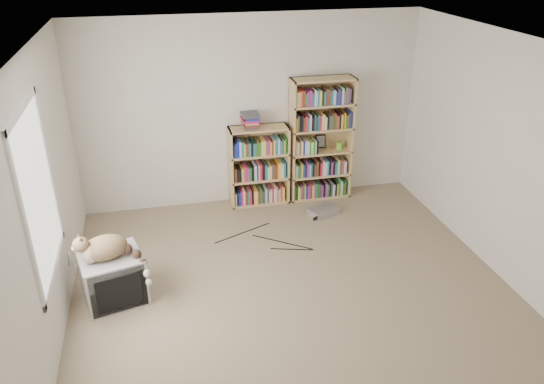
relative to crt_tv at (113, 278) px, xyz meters
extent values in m
cube|color=gray|center=(1.80, -0.55, -0.25)|extent=(4.50, 5.00, 0.01)
cube|color=silver|center=(1.80, 1.95, 1.00)|extent=(4.50, 0.02, 2.50)
cube|color=silver|center=(-0.45, -0.55, 1.00)|extent=(0.02, 5.00, 2.50)
cube|color=silver|center=(4.05, -0.55, 1.00)|extent=(0.02, 5.00, 2.50)
cube|color=white|center=(1.80, -0.55, 2.25)|extent=(4.50, 5.00, 0.02)
cube|color=white|center=(-0.44, -0.35, 1.15)|extent=(0.02, 1.22, 1.52)
cube|color=#A3A3A6|center=(0.00, -0.01, 0.00)|extent=(0.70, 0.65, 0.51)
cube|color=black|center=(0.06, -0.25, 0.00)|extent=(0.53, 0.16, 0.47)
cube|color=black|center=(0.07, -0.27, -0.01)|extent=(0.42, 0.12, 0.36)
cube|color=black|center=(-0.03, 0.11, -0.01)|extent=(0.41, 0.37, 0.31)
ellipsoid|color=#382817|center=(-0.03, -0.03, 0.37)|extent=(0.50, 0.40, 0.24)
ellipsoid|color=#382817|center=(0.08, 0.00, 0.36)|extent=(0.25, 0.27, 0.18)
ellipsoid|color=tan|center=(-0.16, -0.09, 0.36)|extent=(0.21, 0.21, 0.20)
ellipsoid|color=#382817|center=(-0.23, -0.10, 0.48)|extent=(0.19, 0.19, 0.15)
sphere|color=beige|center=(-0.28, -0.12, 0.46)|extent=(0.08, 0.08, 0.06)
cone|color=black|center=(-0.21, -0.13, 0.55)|extent=(0.07, 0.08, 0.08)
cone|color=black|center=(-0.24, -0.05, 0.55)|extent=(0.07, 0.08, 0.08)
cube|color=tan|center=(2.32, 1.79, 0.59)|extent=(0.02, 0.30, 1.68)
cube|color=tan|center=(3.14, 1.79, 0.59)|extent=(0.02, 0.30, 1.68)
cube|color=tan|center=(2.73, 1.93, 0.59)|extent=(0.84, 0.03, 1.68)
cube|color=tan|center=(2.73, 1.79, 1.42)|extent=(0.84, 0.30, 0.02)
cube|color=tan|center=(2.73, 1.79, -0.24)|extent=(0.84, 0.30, 0.03)
cube|color=tan|center=(2.73, 1.79, 0.09)|extent=(0.84, 0.30, 0.03)
cube|color=tan|center=(2.73, 1.79, 0.42)|extent=(0.84, 0.30, 0.02)
cube|color=tan|center=(2.73, 1.79, 0.76)|extent=(0.84, 0.30, 0.02)
cube|color=tan|center=(2.73, 1.79, 1.09)|extent=(0.84, 0.30, 0.02)
cube|color=red|center=(2.73, 1.79, -0.13)|extent=(0.76, 0.24, 0.19)
cube|color=#172899|center=(2.73, 1.79, 0.20)|extent=(0.76, 0.24, 0.19)
cube|color=#167F2D|center=(2.73, 1.79, 0.53)|extent=(0.76, 0.24, 0.19)
cube|color=beige|center=(2.73, 1.79, 0.86)|extent=(0.76, 0.24, 0.19)
cube|color=black|center=(2.73, 1.79, 1.19)|extent=(0.76, 0.24, 0.19)
cube|color=tan|center=(1.49, 1.79, 0.29)|extent=(0.03, 0.30, 1.09)
cube|color=tan|center=(2.25, 1.79, 0.29)|extent=(0.03, 0.30, 1.09)
cube|color=tan|center=(1.87, 1.93, 0.29)|extent=(0.79, 0.03, 1.09)
cube|color=tan|center=(1.87, 1.79, 0.82)|extent=(0.79, 0.30, 0.02)
cube|color=tan|center=(1.87, 1.79, -0.24)|extent=(0.79, 0.30, 0.03)
cube|color=tan|center=(1.87, 1.79, 0.11)|extent=(0.79, 0.30, 0.03)
cube|color=tan|center=(1.87, 1.79, 0.47)|extent=(0.79, 0.30, 0.02)
cube|color=red|center=(1.87, 1.79, -0.13)|extent=(0.71, 0.24, 0.19)
cube|color=#172899|center=(1.87, 1.79, 0.22)|extent=(0.71, 0.24, 0.19)
cube|color=#167F2D|center=(1.87, 1.79, 0.57)|extent=(0.71, 0.24, 0.19)
cube|color=red|center=(1.76, 1.82, 0.93)|extent=(0.22, 0.29, 0.19)
cylinder|color=#74B734|center=(2.99, 1.79, 0.49)|extent=(0.09, 0.09, 0.10)
cube|color=black|center=(2.76, 1.89, 0.53)|extent=(0.14, 0.05, 0.19)
cube|color=#B5B5BA|center=(2.63, 1.25, -0.21)|extent=(0.44, 0.39, 0.08)
cube|color=silver|center=(-0.44, 0.34, 0.07)|extent=(0.01, 0.08, 0.13)
camera|label=1|loc=(0.57, -4.63, 3.09)|focal=35.00mm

